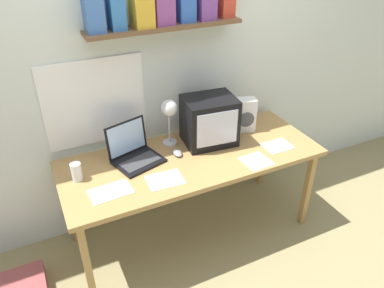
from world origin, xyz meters
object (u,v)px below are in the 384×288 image
at_px(printed_handout, 111,192).
at_px(space_heater, 244,115).
at_px(corner_desk, 192,162).
at_px(loose_paper_near_monitor, 256,161).
at_px(juice_glass, 77,173).
at_px(open_notebook, 165,180).
at_px(crt_monitor, 209,121).
at_px(laptop, 133,151).
at_px(loose_paper_near_laptop, 277,146).
at_px(computer_mouse, 177,153).
at_px(desk_lamp, 169,112).

bearing_deg(printed_handout, space_heater, 14.96).
distance_m(corner_desk, loose_paper_near_monitor, 0.45).
bearing_deg(corner_desk, juice_glass, 174.97).
relative_size(space_heater, printed_handout, 1.00).
distance_m(juice_glass, open_notebook, 0.56).
bearing_deg(space_heater, crt_monitor, -159.51).
height_order(laptop, loose_paper_near_laptop, laptop).
xyz_separation_m(laptop, loose_paper_near_monitor, (0.75, -0.39, -0.06)).
bearing_deg(laptop, space_heater, -14.84).
relative_size(corner_desk, crt_monitor, 4.64).
bearing_deg(laptop, loose_paper_near_monitor, -43.85).
relative_size(crt_monitor, loose_paper_near_laptop, 1.92).
distance_m(crt_monitor, open_notebook, 0.59).
bearing_deg(crt_monitor, space_heater, 12.37).
height_order(space_heater, computer_mouse, space_heater).
xyz_separation_m(laptop, printed_handout, (-0.24, -0.28, -0.06)).
xyz_separation_m(printed_handout, loose_paper_near_monitor, (0.99, -0.11, 0.00)).
height_order(printed_handout, loose_paper_near_monitor, same).
bearing_deg(juice_glass, corner_desk, -5.03).
relative_size(laptop, desk_lamp, 0.97).
xyz_separation_m(space_heater, loose_paper_near_monitor, (-0.16, -0.42, -0.13)).
bearing_deg(space_heater, juice_glass, -161.85).
bearing_deg(laptop, juice_glass, 173.86).
bearing_deg(crt_monitor, printed_handout, -155.92).
height_order(crt_monitor, desk_lamp, desk_lamp).
bearing_deg(crt_monitor, laptop, -175.51).
bearing_deg(open_notebook, desk_lamp, 62.22).
xyz_separation_m(corner_desk, space_heater, (0.53, 0.16, 0.19)).
distance_m(corner_desk, laptop, 0.42).
relative_size(crt_monitor, juice_glass, 3.22).
xyz_separation_m(crt_monitor, open_notebook, (-0.48, -0.30, -0.17)).
bearing_deg(loose_paper_near_laptop, space_heater, 107.22).
height_order(corner_desk, computer_mouse, computer_mouse).
distance_m(laptop, loose_paper_near_monitor, 0.85).
relative_size(printed_handout, open_notebook, 1.12).
distance_m(printed_handout, loose_paper_near_monitor, 1.00).
bearing_deg(computer_mouse, printed_handout, -159.20).
bearing_deg(computer_mouse, open_notebook, -128.72).
xyz_separation_m(crt_monitor, loose_paper_near_monitor, (0.17, -0.38, -0.17)).
bearing_deg(desk_lamp, corner_desk, -42.31).
distance_m(desk_lamp, loose_paper_near_monitor, 0.69).
height_order(printed_handout, loose_paper_near_laptop, same).
relative_size(corner_desk, computer_mouse, 16.89).
relative_size(space_heater, loose_paper_near_monitor, 1.36).
distance_m(desk_lamp, space_heater, 0.64).
relative_size(corner_desk, loose_paper_near_laptop, 8.92).
relative_size(juice_glass, printed_handout, 0.46).
height_order(loose_paper_near_monitor, open_notebook, same).
xyz_separation_m(desk_lamp, printed_handout, (-0.53, -0.31, -0.29)).
distance_m(computer_mouse, loose_paper_near_monitor, 0.55).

